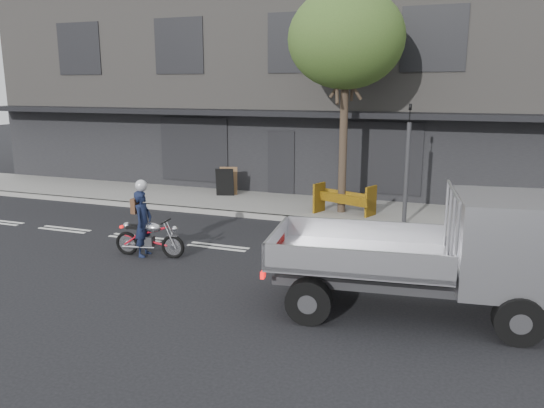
{
  "coord_description": "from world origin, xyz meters",
  "views": [
    {
      "loc": [
        5.68,
        -11.56,
        3.97
      ],
      "look_at": [
        1.27,
        0.5,
        1.1
      ],
      "focal_mm": 35.0,
      "sensor_mm": 36.0,
      "label": 1
    }
  ],
  "objects_px": {
    "street_tree": "(346,40)",
    "traffic_light_pole": "(407,171)",
    "rider": "(143,224)",
    "flatbed_ute": "(481,246)",
    "construction_barrier": "(343,200)",
    "sandwich_board": "(225,182)",
    "motorcycle": "(149,237)"
  },
  "relations": [
    {
      "from": "street_tree",
      "to": "construction_barrier",
      "type": "xyz_separation_m",
      "value": [
        0.15,
        -0.51,
        -4.65
      ]
    },
    {
      "from": "street_tree",
      "to": "traffic_light_pole",
      "type": "height_order",
      "value": "street_tree"
    },
    {
      "from": "sandwich_board",
      "to": "traffic_light_pole",
      "type": "bearing_deg",
      "value": -33.86
    },
    {
      "from": "street_tree",
      "to": "traffic_light_pole",
      "type": "bearing_deg",
      "value": -23.03
    },
    {
      "from": "traffic_light_pole",
      "to": "sandwich_board",
      "type": "bearing_deg",
      "value": 164.44
    },
    {
      "from": "street_tree",
      "to": "flatbed_ute",
      "type": "xyz_separation_m",
      "value": [
        3.85,
        -6.42,
        -3.98
      ]
    },
    {
      "from": "motorcycle",
      "to": "construction_barrier",
      "type": "xyz_separation_m",
      "value": [
        3.55,
        4.92,
        0.16
      ]
    },
    {
      "from": "motorcycle",
      "to": "sandwich_board",
      "type": "height_order",
      "value": "sandwich_board"
    },
    {
      "from": "rider",
      "to": "flatbed_ute",
      "type": "relative_size",
      "value": 0.31
    },
    {
      "from": "street_tree",
      "to": "construction_barrier",
      "type": "relative_size",
      "value": 3.95
    },
    {
      "from": "flatbed_ute",
      "to": "sandwich_board",
      "type": "distance_m",
      "value": 11.07
    },
    {
      "from": "traffic_light_pole",
      "to": "rider",
      "type": "distance_m",
      "value": 7.24
    },
    {
      "from": "street_tree",
      "to": "sandwich_board",
      "type": "xyz_separation_m",
      "value": [
        -4.4,
        0.93,
        -4.63
      ]
    },
    {
      "from": "rider",
      "to": "sandwich_board",
      "type": "xyz_separation_m",
      "value": [
        -0.85,
        6.36,
        -0.14
      ]
    },
    {
      "from": "traffic_light_pole",
      "to": "flatbed_ute",
      "type": "height_order",
      "value": "traffic_light_pole"
    },
    {
      "from": "motorcycle",
      "to": "sandwich_board",
      "type": "bearing_deg",
      "value": 92.76
    },
    {
      "from": "street_tree",
      "to": "flatbed_ute",
      "type": "relative_size",
      "value": 1.31
    },
    {
      "from": "traffic_light_pole",
      "to": "rider",
      "type": "height_order",
      "value": "traffic_light_pole"
    },
    {
      "from": "construction_barrier",
      "to": "sandwich_board",
      "type": "relative_size",
      "value": 1.71
    },
    {
      "from": "construction_barrier",
      "to": "sandwich_board",
      "type": "xyz_separation_m",
      "value": [
        -4.55,
        1.44,
        0.02
      ]
    },
    {
      "from": "street_tree",
      "to": "sandwich_board",
      "type": "height_order",
      "value": "street_tree"
    },
    {
      "from": "flatbed_ute",
      "to": "construction_barrier",
      "type": "height_order",
      "value": "flatbed_ute"
    },
    {
      "from": "traffic_light_pole",
      "to": "flatbed_ute",
      "type": "xyz_separation_m",
      "value": [
        1.85,
        -5.57,
        -0.35
      ]
    },
    {
      "from": "sandwich_board",
      "to": "street_tree",
      "type": "bearing_deg",
      "value": -30.26
    },
    {
      "from": "sandwich_board",
      "to": "construction_barrier",
      "type": "bearing_deg",
      "value": -35.87
    },
    {
      "from": "traffic_light_pole",
      "to": "sandwich_board",
      "type": "xyz_separation_m",
      "value": [
        -6.4,
        1.78,
        -1.0
      ]
    },
    {
      "from": "street_tree",
      "to": "motorcycle",
      "type": "distance_m",
      "value": 8.01
    },
    {
      "from": "sandwich_board",
      "to": "rider",
      "type": "bearing_deg",
      "value": -100.65
    },
    {
      "from": "street_tree",
      "to": "construction_barrier",
      "type": "bearing_deg",
      "value": -73.57
    },
    {
      "from": "street_tree",
      "to": "construction_barrier",
      "type": "height_order",
      "value": "street_tree"
    },
    {
      "from": "street_tree",
      "to": "construction_barrier",
      "type": "distance_m",
      "value": 4.68
    },
    {
      "from": "street_tree",
      "to": "motorcycle",
      "type": "height_order",
      "value": "street_tree"
    }
  ]
}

